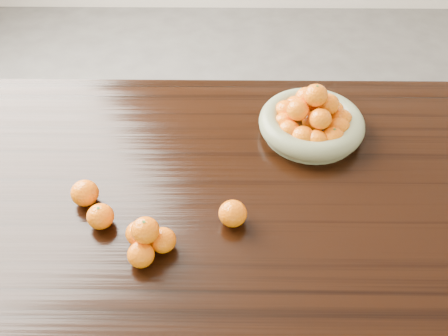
{
  "coord_description": "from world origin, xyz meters",
  "views": [
    {
      "loc": [
        0.01,
        -0.97,
        1.77
      ],
      "look_at": [
        0.0,
        -0.02,
        0.83
      ],
      "focal_mm": 40.0,
      "sensor_mm": 36.0,
      "label": 1
    }
  ],
  "objects_px": {
    "dining_table": "(224,204)",
    "orange_pyramid": "(147,239)",
    "loose_orange_0": "(100,216)",
    "fruit_bowl": "(312,121)"
  },
  "relations": [
    {
      "from": "dining_table",
      "to": "fruit_bowl",
      "type": "height_order",
      "value": "fruit_bowl"
    },
    {
      "from": "dining_table",
      "to": "loose_orange_0",
      "type": "distance_m",
      "value": 0.37
    },
    {
      "from": "fruit_bowl",
      "to": "orange_pyramid",
      "type": "bearing_deg",
      "value": -134.95
    },
    {
      "from": "orange_pyramid",
      "to": "loose_orange_0",
      "type": "distance_m",
      "value": 0.15
    },
    {
      "from": "orange_pyramid",
      "to": "dining_table",
      "type": "bearing_deg",
      "value": 51.56
    },
    {
      "from": "fruit_bowl",
      "to": "loose_orange_0",
      "type": "distance_m",
      "value": 0.69
    },
    {
      "from": "dining_table",
      "to": "orange_pyramid",
      "type": "height_order",
      "value": "orange_pyramid"
    },
    {
      "from": "dining_table",
      "to": "loose_orange_0",
      "type": "relative_size",
      "value": 28.45
    },
    {
      "from": "fruit_bowl",
      "to": "loose_orange_0",
      "type": "relative_size",
      "value": 4.63
    },
    {
      "from": "dining_table",
      "to": "loose_orange_0",
      "type": "bearing_deg",
      "value": -154.26
    }
  ]
}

